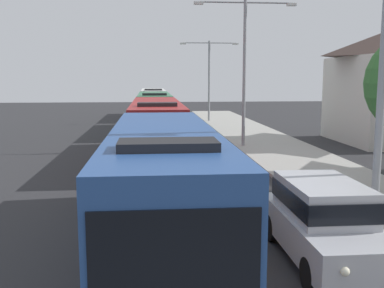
{
  "coord_description": "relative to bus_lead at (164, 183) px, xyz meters",
  "views": [
    {
      "loc": [
        -1.6,
        -1.27,
        4.29
      ],
      "look_at": [
        0.08,
        16.86,
        1.6
      ],
      "focal_mm": 41.85,
      "sensor_mm": 36.0,
      "label": 1
    }
  ],
  "objects": [
    {
      "name": "bus_lead",
      "position": [
        0.0,
        0.0,
        0.0
      ],
      "size": [
        2.58,
        10.69,
        3.21
      ],
      "color": "#284C8C",
      "rests_on": "ground_plane"
    },
    {
      "name": "bus_second_in_line",
      "position": [
        0.0,
        12.65,
        0.0
      ],
      "size": [
        2.58,
        12.08,
        3.21
      ],
      "color": "maroon",
      "rests_on": "ground_plane"
    },
    {
      "name": "bus_middle",
      "position": [
        0.0,
        25.17,
        0.0
      ],
      "size": [
        2.58,
        11.62,
        3.21
      ],
      "color": "#33724C",
      "rests_on": "ground_plane"
    },
    {
      "name": "bus_fourth_in_line",
      "position": [
        0.0,
        38.19,
        0.0
      ],
      "size": [
        2.58,
        11.74,
        3.21
      ],
      "color": "silver",
      "rests_on": "ground_plane"
    },
    {
      "name": "white_suv",
      "position": [
        3.7,
        -1.15,
        -0.66
      ],
      "size": [
        1.86,
        4.69,
        1.9
      ],
      "color": "#B7B7BC",
      "rests_on": "ground_plane"
    },
    {
      "name": "streetlamp_mid",
      "position": [
        5.4,
        16.1,
        3.82
      ],
      "size": [
        6.17,
        0.28,
        8.78
      ],
      "color": "gray",
      "rests_on": "sidewalk"
    },
    {
      "name": "streetlamp_far",
      "position": [
        5.4,
        32.51,
        3.19
      ],
      "size": [
        5.63,
        0.28,
        7.68
      ],
      "color": "gray",
      "rests_on": "sidewalk"
    }
  ]
}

